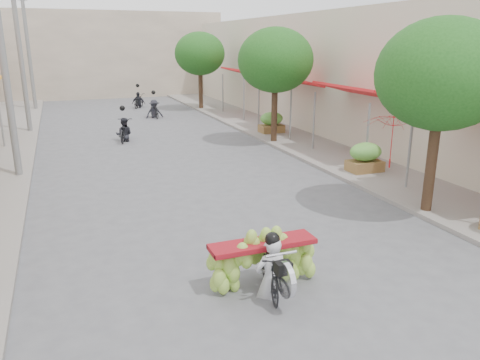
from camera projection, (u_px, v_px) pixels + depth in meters
name	position (u px, v px, depth m)	size (l,w,h in m)	color
ground	(337.00, 337.00, 7.61)	(120.00, 120.00, 0.00)	#5A5B60
sidewalk_right	(294.00, 136.00, 23.41)	(4.00, 60.00, 0.12)	gray
shophouse_row_right	(394.00, 75.00, 23.40)	(9.77, 40.00, 6.00)	beige
far_building	(101.00, 54.00, 40.59)	(20.00, 6.00, 7.00)	#B6A490
utility_pole_mid	(3.00, 60.00, 15.33)	(0.60, 0.24, 8.00)	slate
utility_pole_far	(20.00, 53.00, 23.38)	(0.60, 0.24, 8.00)	slate
utility_pole_back	(29.00, 50.00, 31.43)	(0.60, 0.24, 8.00)	slate
street_tree_near	(442.00, 75.00, 11.96)	(3.40, 3.40, 5.25)	#3A2719
street_tree_mid	(275.00, 60.00, 20.91)	(3.40, 3.40, 5.25)	#3A2719
street_tree_far	(200.00, 54.00, 31.64)	(3.40, 3.40, 5.25)	#3A2719
produce_crate_mid	(365.00, 155.00, 16.69)	(1.20, 0.88, 1.16)	brown
produce_crate_far	(272.00, 121.00, 23.85)	(1.20, 0.88, 1.16)	brown
banana_motorbike	(267.00, 256.00, 8.83)	(2.20, 1.79, 2.17)	black
market_umbrella	(396.00, 114.00, 14.41)	(2.43, 2.43, 1.75)	red
pedestrian	(269.00, 113.00, 24.18)	(0.94, 0.57, 1.87)	silver
bg_motorbike_a	(124.00, 126.00, 22.28)	(1.15, 1.91, 1.95)	black
bg_motorbike_b	(154.00, 104.00, 29.03)	(1.10, 1.80, 1.95)	black
bg_motorbike_c	(138.00, 97.00, 33.44)	(1.36, 1.85, 1.95)	black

